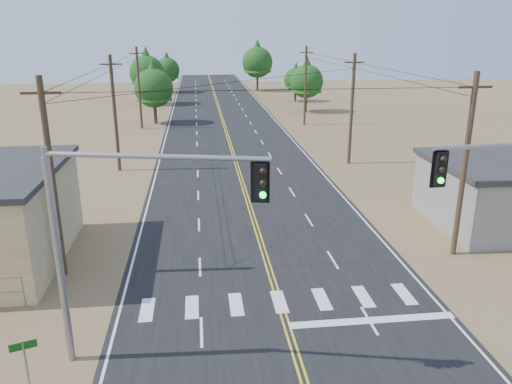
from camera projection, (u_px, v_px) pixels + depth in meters
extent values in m
cube|color=black|center=(239.00, 173.00, 43.74)|extent=(15.00, 200.00, 0.02)
cylinder|color=gray|center=(24.00, 291.00, 22.40)|extent=(0.06, 0.06, 1.50)
cylinder|color=#4C3826|center=(53.00, 181.00, 24.03)|extent=(0.30, 0.30, 10.00)
cube|color=#4C3826|center=(41.00, 93.00, 22.72)|extent=(1.80, 0.12, 0.12)
cylinder|color=#4C3826|center=(115.00, 114.00, 42.91)|extent=(0.30, 0.30, 10.00)
cube|color=#4C3826|center=(111.00, 64.00, 41.61)|extent=(1.80, 0.12, 0.12)
cylinder|color=#4C3826|center=(139.00, 88.00, 61.79)|extent=(0.30, 0.30, 10.00)
cube|color=#4C3826|center=(137.00, 53.00, 60.49)|extent=(1.80, 0.12, 0.12)
cylinder|color=#4C3826|center=(464.00, 168.00, 26.36)|extent=(0.30, 0.30, 10.00)
cube|color=#4C3826|center=(475.00, 87.00, 25.06)|extent=(1.80, 0.12, 0.12)
cylinder|color=#4C3826|center=(352.00, 110.00, 45.25)|extent=(0.30, 0.30, 10.00)
cube|color=#4C3826|center=(355.00, 62.00, 43.94)|extent=(1.80, 0.12, 0.12)
cylinder|color=#4C3826|center=(305.00, 86.00, 64.13)|extent=(0.30, 0.30, 10.00)
cube|color=#4C3826|center=(306.00, 52.00, 62.82)|extent=(1.80, 0.12, 0.12)
cylinder|color=gray|center=(60.00, 265.00, 17.77)|extent=(0.27, 0.27, 7.93)
cylinder|color=gray|center=(45.00, 157.00, 16.54)|extent=(0.20, 0.20, 0.68)
cylinder|color=gray|center=(155.00, 157.00, 16.13)|extent=(7.40, 1.84, 0.18)
cube|color=black|center=(261.00, 181.00, 16.02)|extent=(0.46, 0.42, 1.25)
sphere|color=black|center=(263.00, 171.00, 15.72)|extent=(0.23, 0.23, 0.23)
sphere|color=black|center=(263.00, 183.00, 15.84)|extent=(0.23, 0.23, 0.23)
sphere|color=#0CE533|center=(263.00, 195.00, 15.96)|extent=(0.23, 0.23, 0.23)
cylinder|color=gray|center=(512.00, 145.00, 18.08)|extent=(6.26, 0.67, 0.18)
cube|color=black|center=(440.00, 168.00, 17.79)|extent=(0.42, 0.37, 1.23)
sphere|color=black|center=(443.00, 159.00, 17.48)|extent=(0.22, 0.22, 0.22)
sphere|color=black|center=(442.00, 170.00, 17.60)|extent=(0.22, 0.22, 0.22)
sphere|color=#0CE533|center=(441.00, 181.00, 17.72)|extent=(0.22, 0.22, 0.22)
cylinder|color=gray|center=(29.00, 379.00, 15.87)|extent=(0.07, 0.07, 2.71)
cube|color=#0B5012|center=(23.00, 346.00, 15.49)|extent=(0.78, 0.29, 0.27)
cylinder|color=#3F2D1E|center=(155.00, 112.00, 66.22)|extent=(0.44, 0.44, 3.04)
cone|color=#1C4513|center=(153.00, 80.00, 64.91)|extent=(4.73, 4.73, 5.41)
sphere|color=#1C4513|center=(154.00, 88.00, 65.25)|extent=(5.07, 5.07, 5.07)
cylinder|color=#3F2D1E|center=(148.00, 94.00, 82.94)|extent=(0.44, 0.44, 3.39)
cone|color=#1C4513|center=(146.00, 65.00, 81.48)|extent=(5.27, 5.27, 6.02)
sphere|color=#1C4513|center=(147.00, 73.00, 81.86)|extent=(5.64, 5.64, 5.64)
cylinder|color=#3F2D1E|center=(168.00, 85.00, 98.42)|extent=(0.42, 0.42, 2.88)
cone|color=#1C4513|center=(167.00, 65.00, 97.18)|extent=(4.48, 4.48, 5.12)
sphere|color=#1C4513|center=(167.00, 70.00, 97.50)|extent=(4.80, 4.80, 4.80)
cylinder|color=#3F2D1E|center=(306.00, 102.00, 75.58)|extent=(0.40, 0.40, 2.98)
cone|color=#1C4513|center=(307.00, 74.00, 74.30)|extent=(4.63, 4.63, 5.29)
sphere|color=#1C4513|center=(307.00, 81.00, 74.63)|extent=(4.96, 4.96, 4.96)
cylinder|color=#3F2D1E|center=(295.00, 94.00, 86.69)|extent=(0.39, 0.39, 2.42)
cone|color=#1C4513|center=(296.00, 75.00, 85.65)|extent=(3.76, 3.76, 4.30)
sphere|color=#1C4513|center=(296.00, 80.00, 85.92)|extent=(4.03, 4.03, 4.03)
cylinder|color=#3F2D1E|center=(257.00, 81.00, 101.88)|extent=(0.44, 0.44, 3.69)
cone|color=#1C4513|center=(257.00, 56.00, 100.29)|extent=(5.74, 5.74, 6.56)
sphere|color=#1C4513|center=(257.00, 62.00, 100.70)|extent=(6.15, 6.15, 6.15)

